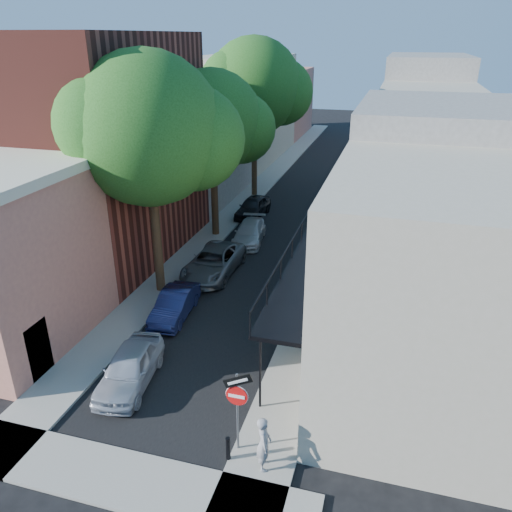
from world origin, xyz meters
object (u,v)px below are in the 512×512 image
Objects in this scene: parked_car_a at (130,368)px; bollard at (228,448)px; parked_car_b at (175,305)px; parked_car_e at (253,207)px; oak_mid at (219,123)px; oak_far at (261,88)px; parked_car_c at (214,262)px; oak_near at (159,132)px; sign_post at (237,399)px; parked_car_d at (249,233)px; pedestrian at (264,443)px.

bollard is at bearing -36.47° from parked_car_a.
parked_car_b is 14.25m from parked_car_e.
parked_car_b is (1.34, -10.32, -6.44)m from oak_mid.
oak_far is 16.56m from parked_car_c.
oak_far is 3.17× the size of parked_car_b.
oak_near reaches higher than oak_mid.
oak_mid is 2.72× the size of parked_car_b.
parked_car_c is at bearing 83.80° from parked_car_a.
parked_car_e reaches higher than parked_car_b.
oak_far is at bearing 89.54° from parked_car_b.
sign_post is at bearing -31.10° from parked_car_a.
parked_car_d is at bearing 104.49° from bollard.
oak_mid is at bearing 153.96° from parked_car_d.
parked_car_c is at bearing -103.02° from parked_car_d.
sign_post is 12.77m from parked_car_c.
oak_near is (-6.37, 9.76, 7.36)m from bollard.
parked_car_c is (1.43, -14.66, -7.56)m from oak_far.
oak_mid is at bearing -90.41° from oak_far.
parked_car_b is at bearing -100.91° from parked_car_d.
oak_mid is 8.62m from parked_car_c.
parked_car_c reaches higher than parked_car_d.
parked_car_d is at bearing -72.15° from parked_car_e.
pedestrian is at bearing -62.72° from parked_car_c.
parked_car_d is (1.95, -9.74, -7.65)m from oak_far.
bollard is at bearing -70.10° from oak_mid.
parked_car_a is 0.99× the size of parked_car_e.
parked_car_c is at bearing 112.15° from bollard.
parked_car_c reaches higher than parked_car_a.
bollard is 13.78m from oak_near.
parked_car_c is 1.23× the size of parked_car_e.
oak_near is 13.93m from parked_car_e.
bollard is 0.08× the size of oak_mid.
pedestrian is (6.03, -12.11, 0.32)m from parked_car_c.
oak_near is at bearing 20.43° from pedestrian.
oak_near is 7.69m from parked_car_c.
oak_far reaches higher than oak_mid.
oak_near reaches higher than sign_post.
oak_mid is at bearing 109.90° from bollard.
oak_far is at bearing 103.91° from sign_post.
parked_car_e reaches higher than parked_car_d.
bollard is 8.98m from parked_car_b.
oak_mid reaches higher than parked_car_b.
parked_car_a is at bearing -85.99° from oak_far.
bollard is at bearing -82.40° from parked_car_d.
bollard is (-0.16, -0.47, -1.52)m from sign_post.
parked_car_a is at bearing -89.33° from parked_car_b.
oak_mid is 9.12m from oak_far.
oak_near is 2.79× the size of parked_car_e.
sign_post is 8.81m from parked_car_b.
parked_car_d is 4.77m from parked_car_e.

